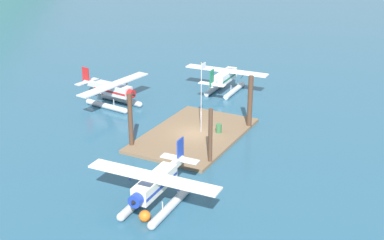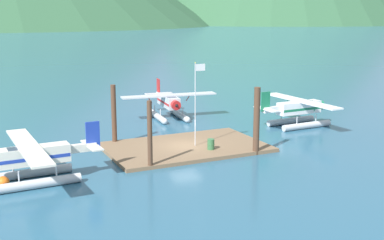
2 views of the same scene
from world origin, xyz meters
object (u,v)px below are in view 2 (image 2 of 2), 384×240
at_px(flagpole, 196,95).
at_px(mooring_buoy, 3,183).
at_px(fuel_drum, 211,144).
at_px(seaplane_silver_bow_right, 169,104).
at_px(seaplane_white_stbd_fwd, 299,111).
at_px(seaplane_cream_port_aft, 33,160).

xyz_separation_m(flagpole, mooring_buoy, (-15.78, -3.45, -4.20)).
xyz_separation_m(fuel_drum, seaplane_silver_bow_right, (2.16, 14.18, 0.84)).
height_order(seaplane_silver_bow_right, seaplane_white_stbd_fwd, same).
xyz_separation_m(flagpole, seaplane_white_stbd_fwd, (13.21, 3.39, -3.05)).
relative_size(seaplane_silver_bow_right, seaplane_white_stbd_fwd, 1.00).
bearing_deg(mooring_buoy, fuel_drum, 6.36).
height_order(seaplane_silver_bow_right, seaplane_cream_port_aft, same).
bearing_deg(seaplane_cream_port_aft, seaplane_white_stbd_fwd, 13.50).
bearing_deg(seaplane_cream_port_aft, flagpole, 12.62).
distance_m(fuel_drum, mooring_buoy, 16.43).
height_order(flagpole, mooring_buoy, flagpole).
relative_size(fuel_drum, seaplane_silver_bow_right, 0.08).
height_order(fuel_drum, seaplane_white_stbd_fwd, seaplane_white_stbd_fwd).
xyz_separation_m(flagpole, fuel_drum, (0.54, -1.63, -3.89)).
xyz_separation_m(seaplane_silver_bow_right, seaplane_cream_port_aft, (-16.44, -15.63, 0.00)).
xyz_separation_m(mooring_buoy, seaplane_white_stbd_fwd, (28.99, 6.85, 1.15)).
height_order(flagpole, seaplane_cream_port_aft, flagpole).
height_order(fuel_drum, mooring_buoy, fuel_drum).
xyz_separation_m(flagpole, seaplane_cream_port_aft, (-13.74, -3.08, -3.05)).
relative_size(fuel_drum, mooring_buoy, 1.03).
distance_m(flagpole, mooring_buoy, 16.69).
bearing_deg(mooring_buoy, seaplane_white_stbd_fwd, 13.29).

